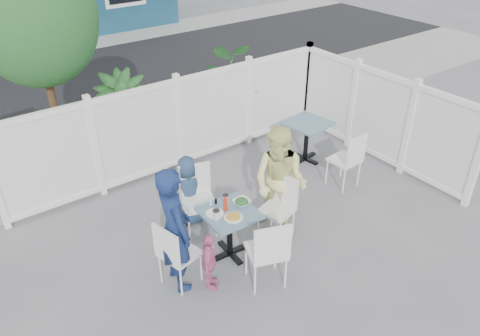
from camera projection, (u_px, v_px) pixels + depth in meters
ground at (264, 239)px, 6.50m from camera, size 80.00×80.00×0.00m
near_sidewalk at (142, 137)px, 9.11m from camera, size 24.00×2.60×0.01m
street at (75, 82)px, 11.66m from camera, size 24.00×5.00×0.01m
far_sidewalk at (38, 51)px, 13.78m from camera, size 24.00×1.60×0.01m
fence_back at (179, 125)px, 7.80m from camera, size 5.86×0.08×1.60m
fence_right at (379, 118)px, 8.03m from camera, size 0.08×3.66×1.60m
tree at (34, 19)px, 6.61m from camera, size 1.80×1.62×3.59m
potted_shrub_a at (122, 120)px, 7.90m from camera, size 1.21×1.21×1.63m
potted_shrub_b at (241, 92)px, 9.09m from camera, size 1.80×1.78×1.52m
main_table at (230, 222)px, 5.97m from camera, size 0.70×0.70×0.70m
spare_table at (307, 131)px, 8.10m from camera, size 0.78×0.78×0.73m
chair_left at (174, 251)px, 5.50m from camera, size 0.49×0.50×0.92m
chair_right at (280, 203)px, 6.35m from camera, size 0.50×0.51×0.91m
chair_back at (197, 194)px, 6.44m from camera, size 0.56×0.55×0.99m
chair_near at (269, 249)px, 5.47m from camera, size 0.57×0.56×0.99m
chair_spare at (349, 157)px, 7.34m from camera, size 0.46×0.45×0.96m
man at (175, 229)px, 5.40m from camera, size 0.46×0.64×1.64m
woman at (280, 182)px, 6.28m from camera, size 0.87×0.96×1.60m
boy at (188, 191)px, 6.58m from camera, size 0.61×0.51×1.07m
toddler at (209, 262)px, 5.55m from camera, size 0.44×0.48×0.79m
plate_main at (233, 217)px, 5.78m from camera, size 0.24×0.24×0.01m
plate_side at (215, 213)px, 5.85m from camera, size 0.22×0.22×0.02m
salad_bowl at (242, 202)px, 6.02m from camera, size 0.22×0.22×0.05m
coffee_cup_a at (216, 215)px, 5.74m from camera, size 0.08×0.08×0.12m
coffee_cup_b at (226, 199)px, 6.03m from camera, size 0.07×0.07×0.11m
ketchup_bottle at (226, 204)px, 5.88m from camera, size 0.05×0.05×0.17m
salt_shaker at (211, 202)px, 6.00m from camera, size 0.03×0.03×0.08m
pepper_shaker at (216, 201)px, 6.02m from camera, size 0.03×0.03×0.07m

